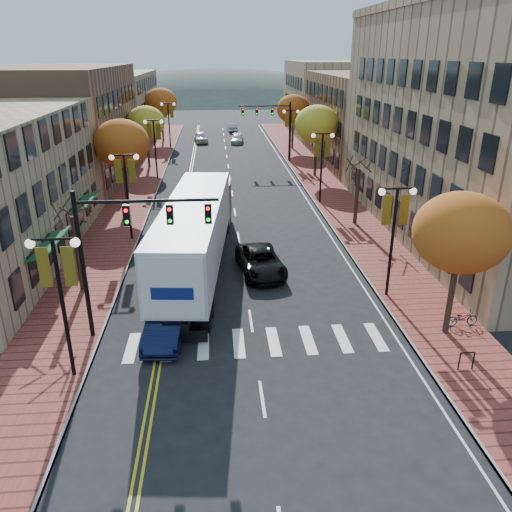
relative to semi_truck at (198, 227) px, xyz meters
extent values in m
plane|color=black|center=(2.65, -10.72, -2.68)|extent=(200.00, 200.00, 0.00)
cube|color=brown|center=(-6.35, 21.78, -2.60)|extent=(4.00, 85.00, 0.15)
cube|color=brown|center=(11.65, 21.78, -2.60)|extent=(4.00, 85.00, 0.15)
cube|color=brown|center=(-14.35, 25.28, 2.82)|extent=(12.00, 24.00, 11.00)
cube|color=#9E8966|center=(-14.35, 50.28, 2.07)|extent=(12.00, 26.00, 9.50)
cube|color=#997F5B|center=(21.15, 5.28, 4.82)|extent=(15.00, 28.00, 15.00)
cube|color=brown|center=(21.15, 31.28, 2.32)|extent=(15.00, 24.00, 10.00)
cube|color=#9E8966|center=(21.15, 53.28, 2.82)|extent=(15.00, 20.00, 11.00)
cylinder|color=#382619|center=(-6.35, -2.72, -0.43)|extent=(0.28, 0.28, 4.20)
cylinder|color=#382619|center=(-6.35, 13.28, -0.08)|extent=(0.28, 0.28, 4.90)
ellipsoid|color=#D45419|center=(-6.35, 13.28, 2.78)|extent=(4.48, 4.48, 3.81)
cylinder|color=#382619|center=(-6.35, 29.28, -0.25)|extent=(0.28, 0.28, 4.55)
ellipsoid|color=yellow|center=(-6.35, 29.28, 2.39)|extent=(4.16, 4.16, 3.54)
cylinder|color=#382619|center=(-6.35, 47.28, -0.01)|extent=(0.28, 0.28, 5.04)
ellipsoid|color=#D45419|center=(-6.35, 47.28, 2.94)|extent=(4.61, 4.61, 3.92)
cylinder|color=#382619|center=(11.65, -8.72, -0.25)|extent=(0.28, 0.28, 4.55)
ellipsoid|color=#D45419|center=(11.65, -8.72, 2.39)|extent=(4.16, 4.16, 3.54)
cylinder|color=#382619|center=(11.65, 7.28, -0.43)|extent=(0.28, 0.28, 4.20)
cylinder|color=#382619|center=(11.65, 23.28, -0.08)|extent=(0.28, 0.28, 4.90)
ellipsoid|color=yellow|center=(11.65, 23.28, 2.78)|extent=(4.48, 4.48, 3.81)
cylinder|color=#382619|center=(11.65, 39.28, -0.15)|extent=(0.28, 0.28, 4.76)
ellipsoid|color=#D45419|center=(11.65, 39.28, 2.62)|extent=(4.35, 4.35, 3.70)
cylinder|color=black|center=(-4.85, -10.72, 0.32)|extent=(0.16, 0.16, 6.00)
cylinder|color=black|center=(-4.85, -10.72, 3.32)|extent=(1.60, 0.10, 0.10)
sphere|color=#FFF2CC|center=(-5.65, -10.72, 3.17)|extent=(0.36, 0.36, 0.36)
sphere|color=#FFF2CC|center=(-4.05, -10.72, 3.17)|extent=(0.36, 0.36, 0.36)
cube|color=#B59A18|center=(-5.30, -10.72, 2.22)|extent=(0.45, 0.03, 1.60)
cube|color=#B59A18|center=(-4.40, -10.72, 2.22)|extent=(0.45, 0.03, 1.60)
cylinder|color=black|center=(-4.85, 5.28, 0.32)|extent=(0.16, 0.16, 6.00)
cylinder|color=black|center=(-4.85, 5.28, 3.32)|extent=(1.60, 0.10, 0.10)
sphere|color=#FFF2CC|center=(-5.65, 5.28, 3.17)|extent=(0.36, 0.36, 0.36)
sphere|color=#FFF2CC|center=(-4.05, 5.28, 3.17)|extent=(0.36, 0.36, 0.36)
cube|color=#B59A18|center=(-5.30, 5.28, 2.22)|extent=(0.45, 0.03, 1.60)
cube|color=#B59A18|center=(-4.40, 5.28, 2.22)|extent=(0.45, 0.03, 1.60)
cylinder|color=black|center=(-4.85, 23.28, 0.32)|extent=(0.16, 0.16, 6.00)
cylinder|color=black|center=(-4.85, 23.28, 3.32)|extent=(1.60, 0.10, 0.10)
sphere|color=#FFF2CC|center=(-5.65, 23.28, 3.17)|extent=(0.36, 0.36, 0.36)
sphere|color=#FFF2CC|center=(-4.05, 23.28, 3.17)|extent=(0.36, 0.36, 0.36)
cube|color=#B59A18|center=(-5.30, 23.28, 2.22)|extent=(0.45, 0.03, 1.60)
cube|color=#B59A18|center=(-4.40, 23.28, 2.22)|extent=(0.45, 0.03, 1.60)
cylinder|color=black|center=(-4.85, 41.28, 0.32)|extent=(0.16, 0.16, 6.00)
cylinder|color=black|center=(-4.85, 41.28, 3.32)|extent=(1.60, 0.10, 0.10)
sphere|color=#FFF2CC|center=(-5.65, 41.28, 3.17)|extent=(0.36, 0.36, 0.36)
sphere|color=#FFF2CC|center=(-4.05, 41.28, 3.17)|extent=(0.36, 0.36, 0.36)
cube|color=#B59A18|center=(-5.30, 41.28, 2.22)|extent=(0.45, 0.03, 1.60)
cube|color=#B59A18|center=(-4.40, 41.28, 2.22)|extent=(0.45, 0.03, 1.60)
cylinder|color=black|center=(10.15, -4.72, 0.32)|extent=(0.16, 0.16, 6.00)
cylinder|color=black|center=(10.15, -4.72, 3.32)|extent=(1.60, 0.10, 0.10)
sphere|color=#FFF2CC|center=(9.35, -4.72, 3.17)|extent=(0.36, 0.36, 0.36)
sphere|color=#FFF2CC|center=(10.95, -4.72, 3.17)|extent=(0.36, 0.36, 0.36)
cube|color=#B59A18|center=(9.70, -4.72, 2.22)|extent=(0.45, 0.03, 1.60)
cube|color=#B59A18|center=(10.60, -4.72, 2.22)|extent=(0.45, 0.03, 1.60)
cylinder|color=black|center=(10.15, 13.28, 0.32)|extent=(0.16, 0.16, 6.00)
cylinder|color=black|center=(10.15, 13.28, 3.32)|extent=(1.60, 0.10, 0.10)
sphere|color=#FFF2CC|center=(9.35, 13.28, 3.17)|extent=(0.36, 0.36, 0.36)
sphere|color=#FFF2CC|center=(10.95, 13.28, 3.17)|extent=(0.36, 0.36, 0.36)
cube|color=#B59A18|center=(9.70, 13.28, 2.22)|extent=(0.45, 0.03, 1.60)
cube|color=#B59A18|center=(10.60, 13.28, 2.22)|extent=(0.45, 0.03, 1.60)
cylinder|color=black|center=(10.15, 31.28, 0.32)|extent=(0.16, 0.16, 6.00)
cylinder|color=black|center=(10.15, 31.28, 3.32)|extent=(1.60, 0.10, 0.10)
sphere|color=#FFF2CC|center=(9.35, 31.28, 3.17)|extent=(0.36, 0.36, 0.36)
sphere|color=#FFF2CC|center=(10.95, 31.28, 3.17)|extent=(0.36, 0.36, 0.36)
cube|color=#B59A18|center=(9.70, 31.28, 2.22)|extent=(0.45, 0.03, 1.60)
cube|color=#B59A18|center=(10.60, 31.28, 2.22)|extent=(0.45, 0.03, 1.60)
cylinder|color=black|center=(-4.75, -7.72, 0.82)|extent=(0.20, 0.20, 7.00)
cylinder|color=black|center=(-1.75, -7.72, 3.82)|extent=(6.00, 0.14, 0.14)
cube|color=black|center=(-2.65, -7.72, 3.22)|extent=(0.30, 0.25, 0.90)
sphere|color=#FF0C0C|center=(-2.65, -7.86, 3.47)|extent=(0.16, 0.16, 0.16)
cube|color=black|center=(-0.85, -7.72, 3.22)|extent=(0.30, 0.25, 0.90)
sphere|color=#FF0C0C|center=(-0.85, -7.86, 3.47)|extent=(0.16, 0.16, 0.16)
cube|color=black|center=(0.77, -7.72, 3.22)|extent=(0.30, 0.25, 0.90)
sphere|color=#FF0C0C|center=(0.77, -7.86, 3.47)|extent=(0.16, 0.16, 0.16)
cylinder|color=black|center=(10.05, 31.28, 0.82)|extent=(0.20, 0.20, 7.00)
cylinder|color=black|center=(7.05, 31.28, 3.82)|extent=(6.00, 0.14, 0.14)
cube|color=black|center=(7.95, 31.28, 3.22)|extent=(0.30, 0.25, 0.90)
sphere|color=#FF0C0C|center=(7.95, 31.14, 3.47)|extent=(0.16, 0.16, 0.16)
cube|color=black|center=(6.15, 31.28, 3.22)|extent=(0.30, 0.25, 0.90)
sphere|color=#FF0C0C|center=(6.15, 31.14, 3.47)|extent=(0.16, 0.16, 0.16)
cube|color=black|center=(4.53, 31.28, 3.22)|extent=(0.30, 0.25, 0.90)
sphere|color=#FF0C0C|center=(4.53, 31.14, 3.47)|extent=(0.16, 0.16, 0.16)
cube|color=black|center=(-0.14, -1.46, -1.71)|extent=(2.56, 14.94, 0.40)
cube|color=silver|center=(-0.14, -1.46, 0.30)|extent=(4.39, 15.12, 3.21)
cube|color=black|center=(0.73, 7.67, -0.79)|extent=(3.18, 3.70, 2.87)
cylinder|color=black|center=(-1.91, -7.28, -2.11)|extent=(0.51, 1.18, 1.15)
cylinder|color=black|center=(0.49, -7.51, -2.11)|extent=(0.51, 1.18, 1.15)
cylinder|color=black|center=(-1.77, -5.91, -2.11)|extent=(0.51, 1.18, 1.15)
cylinder|color=black|center=(0.62, -6.14, -2.11)|extent=(0.51, 1.18, 1.15)
cylinder|color=black|center=(-0.60, 6.41, -2.11)|extent=(0.51, 1.18, 1.15)
cylinder|color=black|center=(1.80, 6.18, -2.11)|extent=(0.51, 1.18, 1.15)
cylinder|color=black|center=(-0.36, 8.92, -2.11)|extent=(0.51, 1.18, 1.15)
cylinder|color=black|center=(2.04, 8.69, -2.11)|extent=(0.51, 1.18, 1.15)
imported|color=black|center=(-1.33, -7.90, -1.92)|extent=(1.96, 4.74, 1.53)
imported|color=black|center=(3.66, -0.98, -1.96)|extent=(3.00, 5.44, 1.44)
imported|color=silver|center=(-0.79, 46.04, -1.91)|extent=(2.26, 4.70, 1.55)
imported|color=#B0AFB7|center=(4.47, 45.00, -2.09)|extent=(2.14, 4.24, 1.18)
imported|color=#ACACB3|center=(4.17, 56.17, -2.01)|extent=(1.69, 4.15, 1.34)
imported|color=gray|center=(12.65, -8.26, -2.13)|extent=(1.52, 0.57, 0.79)
camera|label=1|loc=(1.13, -28.20, 9.61)|focal=35.00mm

